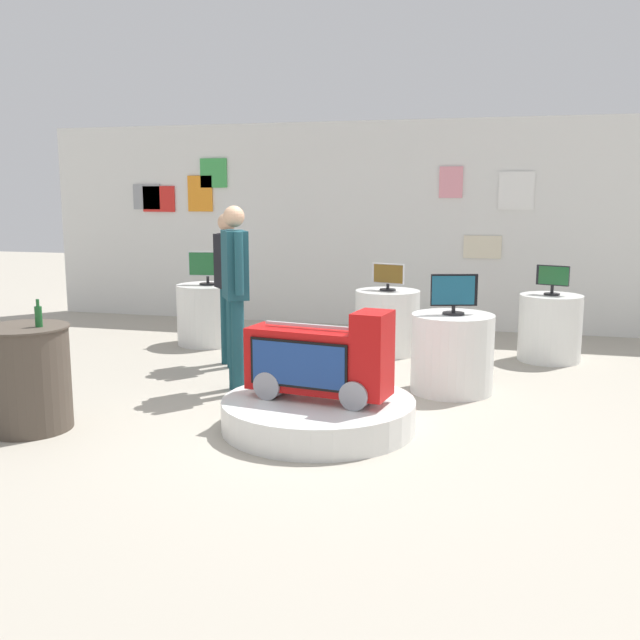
{
  "coord_description": "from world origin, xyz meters",
  "views": [
    {
      "loc": [
        1.67,
        -5.53,
        1.89
      ],
      "look_at": [
        0.03,
        0.6,
        0.79
      ],
      "focal_mm": 41.04,
      "sensor_mm": 36.0,
      "label": 1
    }
  ],
  "objects_px": {
    "bottle_on_side_table": "(38,316)",
    "shopper_browsing_near_truck": "(228,277)",
    "main_display_pedestal": "(318,414)",
    "shopper_browsing_rear": "(235,284)",
    "tv_on_left_rear": "(454,293)",
    "tv_on_center_rear": "(388,276)",
    "display_pedestal_right_rear": "(550,328)",
    "novelty_firetruck_tv": "(321,362)",
    "display_pedestal_left_rear": "(452,353)",
    "tv_on_far_right": "(207,266)",
    "display_pedestal_far_right": "(209,314)",
    "side_table_round": "(27,377)",
    "tv_on_right_rear": "(553,278)",
    "display_pedestal_center_rear": "(387,322)"
  },
  "relations": [
    {
      "from": "main_display_pedestal",
      "to": "tv_on_left_rear",
      "type": "height_order",
      "value": "tv_on_left_rear"
    },
    {
      "from": "shopper_browsing_rear",
      "to": "novelty_firetruck_tv",
      "type": "bearing_deg",
      "value": -39.6
    },
    {
      "from": "tv_on_center_rear",
      "to": "side_table_round",
      "type": "xyz_separation_m",
      "value": [
        -2.31,
        -3.57,
        -0.5
      ]
    },
    {
      "from": "tv_on_left_rear",
      "to": "bottle_on_side_table",
      "type": "relative_size",
      "value": 1.95
    },
    {
      "from": "tv_on_far_right",
      "to": "side_table_round",
      "type": "relative_size",
      "value": 0.57
    },
    {
      "from": "tv_on_left_rear",
      "to": "shopper_browsing_near_truck",
      "type": "height_order",
      "value": "shopper_browsing_near_truck"
    },
    {
      "from": "shopper_browsing_rear",
      "to": "display_pedestal_left_rear",
      "type": "bearing_deg",
      "value": 15.15
    },
    {
      "from": "main_display_pedestal",
      "to": "display_pedestal_left_rear",
      "type": "relative_size",
      "value": 2.01
    },
    {
      "from": "display_pedestal_right_rear",
      "to": "shopper_browsing_rear",
      "type": "distance_m",
      "value": 3.74
    },
    {
      "from": "display_pedestal_right_rear",
      "to": "tv_on_center_rear",
      "type": "bearing_deg",
      "value": -176.81
    },
    {
      "from": "display_pedestal_left_rear",
      "to": "tv_on_center_rear",
      "type": "height_order",
      "value": "tv_on_center_rear"
    },
    {
      "from": "display_pedestal_left_rear",
      "to": "bottle_on_side_table",
      "type": "height_order",
      "value": "bottle_on_side_table"
    },
    {
      "from": "tv_on_right_rear",
      "to": "bottle_on_side_table",
      "type": "relative_size",
      "value": 1.61
    },
    {
      "from": "tv_on_left_rear",
      "to": "tv_on_center_rear",
      "type": "bearing_deg",
      "value": 119.98
    },
    {
      "from": "display_pedestal_right_rear",
      "to": "main_display_pedestal",
      "type": "bearing_deg",
      "value": -122.0
    },
    {
      "from": "tv_on_far_right",
      "to": "bottle_on_side_table",
      "type": "distance_m",
      "value": 3.53
    },
    {
      "from": "display_pedestal_right_rear",
      "to": "tv_on_right_rear",
      "type": "bearing_deg",
      "value": -70.42
    },
    {
      "from": "display_pedestal_far_right",
      "to": "display_pedestal_right_rear",
      "type": "bearing_deg",
      "value": 1.77
    },
    {
      "from": "display_pedestal_far_right",
      "to": "bottle_on_side_table",
      "type": "distance_m",
      "value": 3.58
    },
    {
      "from": "main_display_pedestal",
      "to": "shopper_browsing_rear",
      "type": "xyz_separation_m",
      "value": [
        -1.05,
        0.87,
        0.92
      ]
    },
    {
      "from": "tv_on_center_rear",
      "to": "bottle_on_side_table",
      "type": "xyz_separation_m",
      "value": [
        -2.18,
        -3.56,
        0.01
      ]
    },
    {
      "from": "tv_on_right_rear",
      "to": "bottle_on_side_table",
      "type": "xyz_separation_m",
      "value": [
        -4.04,
        -3.66,
        -0.01
      ]
    },
    {
      "from": "shopper_browsing_near_truck",
      "to": "shopper_browsing_rear",
      "type": "bearing_deg",
      "value": -64.48
    },
    {
      "from": "display_pedestal_center_rear",
      "to": "shopper_browsing_near_truck",
      "type": "height_order",
      "value": "shopper_browsing_near_truck"
    },
    {
      "from": "novelty_firetruck_tv",
      "to": "shopper_browsing_rear",
      "type": "height_order",
      "value": "shopper_browsing_rear"
    },
    {
      "from": "tv_on_center_rear",
      "to": "shopper_browsing_rear",
      "type": "height_order",
      "value": "shopper_browsing_rear"
    },
    {
      "from": "display_pedestal_center_rear",
      "to": "tv_on_center_rear",
      "type": "bearing_deg",
      "value": -73.53
    },
    {
      "from": "tv_on_left_rear",
      "to": "display_pedestal_center_rear",
      "type": "bearing_deg",
      "value": 119.95
    },
    {
      "from": "tv_on_center_rear",
      "to": "tv_on_right_rear",
      "type": "distance_m",
      "value": 1.86
    },
    {
      "from": "display_pedestal_far_right",
      "to": "side_table_round",
      "type": "relative_size",
      "value": 0.94
    },
    {
      "from": "main_display_pedestal",
      "to": "display_pedestal_right_rear",
      "type": "relative_size",
      "value": 2.08
    },
    {
      "from": "main_display_pedestal",
      "to": "tv_on_far_right",
      "type": "xyz_separation_m",
      "value": [
        -2.23,
        2.93,
        0.87
      ]
    },
    {
      "from": "novelty_firetruck_tv",
      "to": "display_pedestal_far_right",
      "type": "height_order",
      "value": "novelty_firetruck_tv"
    },
    {
      "from": "tv_on_center_rear",
      "to": "shopper_browsing_rear",
      "type": "relative_size",
      "value": 0.22
    },
    {
      "from": "bottle_on_side_table",
      "to": "shopper_browsing_near_truck",
      "type": "relative_size",
      "value": 0.13
    },
    {
      "from": "shopper_browsing_rear",
      "to": "display_pedestal_right_rear",
      "type": "bearing_deg",
      "value": 36.44
    },
    {
      "from": "bottle_on_side_table",
      "to": "shopper_browsing_near_truck",
      "type": "bearing_deg",
      "value": 76.51
    },
    {
      "from": "main_display_pedestal",
      "to": "novelty_firetruck_tv",
      "type": "xyz_separation_m",
      "value": [
        0.02,
        -0.01,
        0.43
      ]
    },
    {
      "from": "novelty_firetruck_tv",
      "to": "tv_on_far_right",
      "type": "bearing_deg",
      "value": 127.47
    },
    {
      "from": "main_display_pedestal",
      "to": "novelty_firetruck_tv",
      "type": "height_order",
      "value": "novelty_firetruck_tv"
    },
    {
      "from": "novelty_firetruck_tv",
      "to": "display_pedestal_far_right",
      "type": "xyz_separation_m",
      "value": [
        -2.25,
        2.94,
        -0.18
      ]
    },
    {
      "from": "bottle_on_side_table",
      "to": "shopper_browsing_rear",
      "type": "bearing_deg",
      "value": 53.85
    },
    {
      "from": "tv_on_left_rear",
      "to": "tv_on_far_right",
      "type": "relative_size",
      "value": 0.9
    },
    {
      "from": "novelty_firetruck_tv",
      "to": "display_pedestal_left_rear",
      "type": "relative_size",
      "value": 1.54
    },
    {
      "from": "display_pedestal_center_rear",
      "to": "shopper_browsing_near_truck",
      "type": "xyz_separation_m",
      "value": [
        -1.58,
        -1.07,
        0.61
      ]
    },
    {
      "from": "main_display_pedestal",
      "to": "tv_on_far_right",
      "type": "bearing_deg",
      "value": 127.29
    },
    {
      "from": "tv_on_left_rear",
      "to": "main_display_pedestal",
      "type": "bearing_deg",
      "value": -123.85
    },
    {
      "from": "main_display_pedestal",
      "to": "display_pedestal_far_right",
      "type": "xyz_separation_m",
      "value": [
        -2.23,
        2.93,
        0.26
      ]
    },
    {
      "from": "tv_on_right_rear",
      "to": "display_pedestal_right_rear",
      "type": "bearing_deg",
      "value": 109.58
    },
    {
      "from": "display_pedestal_left_rear",
      "to": "tv_on_far_right",
      "type": "distance_m",
      "value": 3.57
    }
  ]
}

